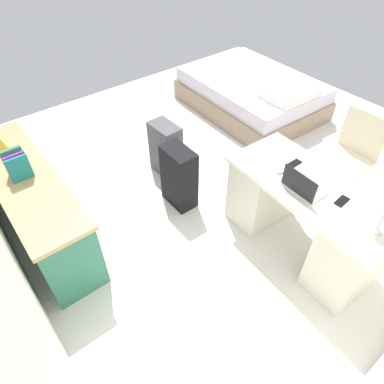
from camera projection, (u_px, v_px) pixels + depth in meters
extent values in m
plane|color=silver|center=(234.00, 178.00, 3.92)|extent=(5.73, 5.73, 0.00)
cube|color=silver|center=(314.00, 188.00, 2.73)|extent=(1.47, 0.73, 0.04)
cube|color=beige|center=(351.00, 257.00, 2.69)|extent=(0.43, 0.61, 0.71)
cube|color=beige|center=(264.00, 189.00, 3.27)|extent=(0.43, 0.61, 0.71)
cylinder|color=black|center=(332.00, 193.00, 3.71)|extent=(0.52, 0.52, 0.04)
cylinder|color=black|center=(337.00, 180.00, 3.58)|extent=(0.06, 0.06, 0.42)
cube|color=beige|center=(345.00, 161.00, 3.40)|extent=(0.46, 0.46, 0.08)
cube|color=beige|center=(365.00, 133.00, 3.32)|extent=(0.44, 0.06, 0.44)
cube|color=#2D7056|center=(36.00, 207.00, 3.10)|extent=(1.76, 0.44, 0.69)
cube|color=tan|center=(23.00, 177.00, 2.85)|extent=(1.80, 0.48, 0.04)
cube|color=#275F49|center=(82.00, 233.00, 3.09)|extent=(0.67, 0.01, 0.24)
cube|color=#275F49|center=(49.00, 186.00, 3.54)|extent=(0.67, 0.01, 0.24)
cube|color=gray|center=(250.00, 100.00, 4.97)|extent=(1.96, 1.48, 0.28)
cube|color=silver|center=(252.00, 84.00, 4.81)|extent=(1.89, 1.41, 0.20)
cube|color=white|center=(290.00, 93.00, 4.31)|extent=(0.51, 0.70, 0.10)
cube|color=black|center=(179.00, 177.00, 3.42)|extent=(0.36, 0.23, 0.67)
cube|color=#4C4C51|center=(166.00, 149.00, 3.80)|extent=(0.37, 0.23, 0.62)
cube|color=#B7B7BC|center=(305.00, 188.00, 2.69)|extent=(0.32, 0.24, 0.02)
cube|color=black|center=(299.00, 183.00, 2.57)|extent=(0.31, 0.03, 0.19)
ellipsoid|color=white|center=(281.00, 170.00, 2.84)|extent=(0.07, 0.10, 0.03)
cube|color=black|center=(342.00, 201.00, 2.59)|extent=(0.07, 0.14, 0.01)
cube|color=black|center=(294.00, 163.00, 2.92)|extent=(0.07, 0.14, 0.01)
cylinder|color=silver|center=(377.00, 229.00, 2.38)|extent=(0.11, 0.11, 0.01)
cube|color=#197373|center=(20.00, 169.00, 2.73)|extent=(0.03, 0.17, 0.22)
cube|color=purple|center=(18.00, 166.00, 2.75)|extent=(0.03, 0.17, 0.23)
cube|color=#6EA93D|center=(17.00, 165.00, 2.78)|extent=(0.04, 0.17, 0.19)
cube|color=#33735B|center=(15.00, 161.00, 2.79)|extent=(0.03, 0.17, 0.24)
cone|color=gold|center=(2.00, 144.00, 3.07)|extent=(0.08, 0.08, 0.11)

